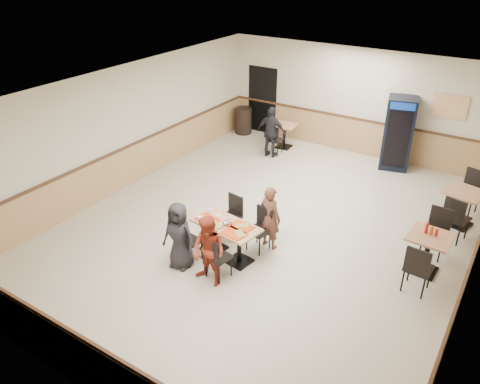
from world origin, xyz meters
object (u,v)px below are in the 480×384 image
Objects in this scene: diner_woman_left at (179,236)px; side_table_near at (428,248)px; pepsi_cooler at (398,133)px; back_table at (284,132)px; diner_man_opposite at (270,217)px; lone_diner at (271,132)px; diner_woman_right at (209,252)px; main_table at (226,235)px; trash_bin at (243,121)px; side_table_far at (463,203)px.

diner_woman_left is 1.71× the size of side_table_near.
back_table is at bearing 172.93° from pepsi_cooler.
side_table_near is at bearing -153.30° from diner_man_opposite.
diner_woman_right is at bearing 103.49° from lone_diner.
diner_woman_right reaches higher than main_table.
lone_diner is at bearing -34.83° from trash_bin.
side_table_near reaches higher than main_table.
trash_bin is (-1.67, 0.35, -0.06)m from back_table.
back_table is 3.25m from pepsi_cooler.
main_table is 0.97× the size of lone_diner.
diner_woman_left reaches higher than side_table_far.
main_table is 0.94m from diner_woman_left.
diner_man_opposite is at bearing 62.10° from main_table.
side_table_near is at bearing -32.48° from trash_bin.
side_table_far is at bearing -17.37° from trash_bin.
diner_man_opposite is 2.97m from side_table_near.
lone_diner reaches higher than trash_bin.
main_table is 1.54× the size of side_table_far.
pepsi_cooler is (2.06, 6.66, 0.31)m from diner_woman_left.
diner_woman_right is at bearing -62.13° from trash_bin.
diner_woman_left is at bearing -79.81° from back_table.
trash_bin is at bearing 168.18° from back_table.
lone_diner is 0.76× the size of pepsi_cooler.
diner_woman_right is 5.68m from side_table_far.
trash_bin reaches higher than side_table_far.
back_table is (0.00, 0.81, -0.26)m from lone_diner.
back_table is at bearing 115.03° from main_table.
diner_woman_left is 0.99× the size of diner_woman_right.
side_table_near is (5.06, -3.12, -0.21)m from lone_diner.
diner_woman_right is at bearing -142.43° from side_table_near.
pepsi_cooler reaches higher than trash_bin.
diner_woman_right reaches higher than diner_man_opposite.
pepsi_cooler is (3.19, 1.21, 0.24)m from lone_diner.
diner_woman_left is (-0.54, -0.75, 0.19)m from main_table.
diner_woman_right is 1.89× the size of back_table.
lone_diner reaches higher than side_table_far.
diner_woman_left is at bearing 96.44° from lone_diner.
side_table_near reaches higher than back_table.
pepsi_cooler is (3.19, 0.39, 0.50)m from back_table.
lone_diner is at bearing 96.53° from diner_woman_left.
main_table is 5.17m from side_table_far.
diner_woman_left is 1.45× the size of side_table_far.
diner_woman_right is 5.88m from lone_diner.
back_table is at bearing -11.82° from trash_bin.
diner_woman_left is 6.37m from back_table.
main_table is at bearing 104.29° from lone_diner.
lone_diner reaches higher than side_table_near.
trash_bin is at bearing 162.63° from side_table_far.
side_table_far is 1.29× the size of back_table.
diner_woman_right is at bearing -13.34° from diner_woman_left.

